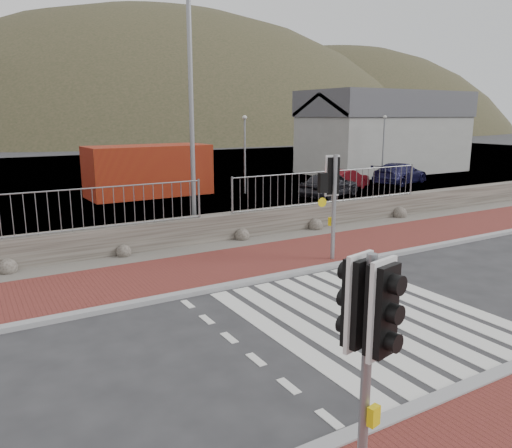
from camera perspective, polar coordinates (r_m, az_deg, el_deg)
ground at (r=10.93m, az=12.50°, el=-10.15°), size 220.00×220.00×0.00m
sidewalk_far at (r=14.32m, az=0.16°, el=-4.24°), size 40.00×3.00×0.08m
kerb_near at (r=9.19m, az=25.80°, el=-15.34°), size 40.00×0.25×0.12m
kerb_far at (r=13.11m, az=3.53°, el=-5.80°), size 40.00×0.25×0.12m
zebra_crossing at (r=10.93m, az=12.50°, el=-10.12°), size 4.62×5.60×0.01m
gravel_strip at (r=16.01m, az=-3.50°, el=-2.51°), size 40.00×1.50×0.06m
stone_wall at (r=16.61m, az=-4.78°, el=-0.49°), size 40.00×0.60×0.90m
railing at (r=16.23m, az=-4.63°, el=4.13°), size 18.07×0.07×1.22m
quay at (r=36.13m, az=-19.25°, el=5.10°), size 120.00×40.00×0.50m
water at (r=70.67m, az=-25.07°, el=7.85°), size 220.00×50.00×0.05m
harbor_building at (r=38.36m, az=14.46°, el=10.17°), size 12.20×6.20×5.80m
hills_backdrop at (r=99.96m, az=-21.53°, el=-4.32°), size 254.00×90.00×100.00m
traffic_signal_near at (r=5.34m, az=12.73°, el=-11.41°), size 0.44×0.32×2.79m
traffic_signal_far at (r=14.12m, az=8.83°, el=4.42°), size 0.75×0.32×3.07m
streetlight at (r=16.80m, az=-6.93°, el=14.97°), size 1.78×0.83×8.75m
shipping_container at (r=26.67m, az=-12.16°, el=5.98°), size 6.34×2.85×2.60m
car_a at (r=25.94m, az=8.39°, el=4.51°), size 4.11×2.66×1.30m
car_b at (r=28.60m, az=10.02°, el=5.04°), size 3.77×2.20×1.17m
car_c at (r=31.80m, az=16.12°, el=5.58°), size 4.79×3.01×1.29m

